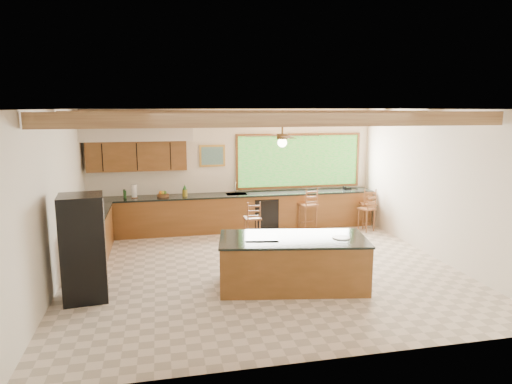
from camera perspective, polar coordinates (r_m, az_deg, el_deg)
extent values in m
plane|color=beige|center=(8.80, 0.82, -9.62)|extent=(7.20, 7.20, 0.00)
cube|color=silver|center=(11.55, -2.76, 2.89)|extent=(7.20, 0.04, 3.00)
cube|color=silver|center=(5.37, 8.67, -6.15)|extent=(7.20, 0.04, 3.00)
cube|color=silver|center=(8.38, -23.92, -0.91)|extent=(0.04, 6.50, 3.00)
cube|color=silver|center=(9.84, 21.74, 0.82)|extent=(0.04, 6.50, 3.00)
cube|color=tan|center=(8.26, 0.88, 10.32)|extent=(7.20, 6.50, 0.04)
cube|color=tan|center=(6.71, 3.97, 9.06)|extent=(7.10, 0.15, 0.22)
cube|color=tan|center=(8.75, 0.13, 9.41)|extent=(7.10, 0.15, 0.22)
cube|color=tan|center=(10.52, -1.98, 9.59)|extent=(7.10, 0.15, 0.22)
cube|color=brown|center=(11.18, -14.63, 4.38)|extent=(2.30, 0.35, 0.70)
cube|color=beige|center=(11.06, -14.79, 7.43)|extent=(2.60, 0.50, 0.48)
cylinder|color=#FFEABF|center=(11.13, -18.35, 6.07)|extent=(0.10, 0.10, 0.01)
cylinder|color=#FFEABF|center=(11.07, -11.09, 6.38)|extent=(0.10, 0.10, 0.01)
cube|color=#6FC245|center=(11.89, 5.38, 3.90)|extent=(3.20, 0.04, 1.30)
cube|color=#B98938|center=(11.41, -5.49, 4.53)|extent=(0.64, 0.03, 0.54)
cube|color=#42775B|center=(11.39, -5.48, 4.52)|extent=(0.54, 0.01, 0.44)
cube|color=brown|center=(11.41, -2.44, -2.61)|extent=(7.00, 0.65, 0.88)
cube|color=black|center=(11.32, -2.46, -0.34)|extent=(7.04, 0.69, 0.04)
cube|color=brown|center=(9.85, -19.95, -5.37)|extent=(0.65, 2.35, 0.88)
cube|color=black|center=(9.74, -20.12, -2.76)|extent=(0.69, 2.39, 0.04)
cube|color=black|center=(11.24, 1.37, -2.92)|extent=(0.60, 0.02, 0.78)
cube|color=silver|center=(11.32, -2.46, -0.32)|extent=(0.50, 0.38, 0.03)
cylinder|color=silver|center=(11.48, -2.63, 0.67)|extent=(0.03, 0.03, 0.30)
cylinder|color=silver|center=(11.36, -2.55, 1.24)|extent=(0.03, 0.20, 0.03)
cylinder|color=white|center=(11.18, -15.00, 0.10)|extent=(0.13, 0.13, 0.32)
cylinder|color=#1E461C|center=(11.29, -16.13, -0.18)|extent=(0.05, 0.05, 0.19)
cylinder|color=#1E461C|center=(11.18, -16.03, -0.30)|extent=(0.05, 0.05, 0.18)
cube|color=black|center=(12.16, 11.28, 0.52)|extent=(0.19, 0.15, 0.08)
cube|color=brown|center=(7.90, 4.60, -8.86)|extent=(2.59, 1.53, 0.82)
cube|color=black|center=(7.77, 4.65, -5.86)|extent=(2.64, 1.57, 0.04)
cube|color=black|center=(7.72, 0.70, -5.72)|extent=(0.61, 0.52, 0.02)
cylinder|color=white|center=(7.87, 10.60, -5.59)|extent=(0.30, 0.30, 0.01)
cube|color=black|center=(7.73, -20.76, -6.54)|extent=(0.73, 0.71, 1.70)
cube|color=silver|center=(7.69, -18.31, -6.49)|extent=(0.02, 0.05, 1.56)
cube|color=brown|center=(10.21, -0.48, -3.26)|extent=(0.37, 0.37, 0.04)
cylinder|color=brown|center=(10.13, -1.09, -5.18)|extent=(0.03, 0.03, 0.58)
cylinder|color=brown|center=(10.19, 0.46, -5.09)|extent=(0.03, 0.03, 0.58)
cylinder|color=brown|center=(10.40, -1.39, -4.77)|extent=(0.03, 0.03, 0.58)
cylinder|color=brown|center=(10.45, 0.13, -4.68)|extent=(0.03, 0.03, 0.58)
cube|color=brown|center=(11.33, 6.48, -1.56)|extent=(0.48, 0.48, 0.04)
cylinder|color=brown|center=(11.22, 5.93, -3.49)|extent=(0.04, 0.04, 0.65)
cylinder|color=brown|center=(11.32, 7.45, -3.40)|extent=(0.04, 0.04, 0.65)
cylinder|color=brown|center=(11.51, 5.45, -3.12)|extent=(0.04, 0.04, 0.65)
cylinder|color=brown|center=(11.60, 6.93, -3.04)|extent=(0.04, 0.04, 0.65)
cube|color=brown|center=(11.61, 13.68, -2.04)|extent=(0.44, 0.44, 0.04)
cylinder|color=brown|center=(11.50, 13.30, -3.63)|extent=(0.03, 0.03, 0.55)
cylinder|color=brown|center=(11.62, 14.49, -3.55)|extent=(0.03, 0.03, 0.55)
cylinder|color=brown|center=(11.74, 12.75, -3.33)|extent=(0.03, 0.03, 0.55)
cylinder|color=brown|center=(11.85, 13.92, -3.25)|extent=(0.03, 0.03, 0.55)
cube|color=brown|center=(11.94, 13.75, -1.43)|extent=(0.40, 0.40, 0.04)
cylinder|color=brown|center=(11.82, 13.36, -3.12)|extent=(0.03, 0.03, 0.60)
cylinder|color=brown|center=(11.95, 14.62, -3.04)|extent=(0.03, 0.03, 0.60)
cylinder|color=brown|center=(12.08, 12.77, -2.81)|extent=(0.03, 0.03, 0.60)
cylinder|color=brown|center=(12.20, 14.01, -2.73)|extent=(0.03, 0.03, 0.60)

